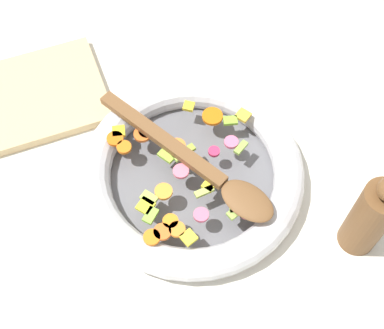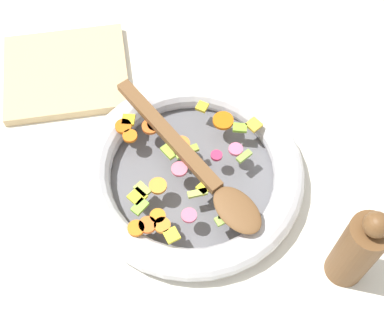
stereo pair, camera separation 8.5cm
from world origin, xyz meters
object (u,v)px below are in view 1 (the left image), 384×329
(skillet, at_px, (192,173))
(pepper_mill, at_px, (371,217))
(wooden_spoon, at_px, (201,167))
(cutting_board, at_px, (41,95))

(skillet, xyz_separation_m, pepper_mill, (-0.20, 0.19, 0.06))
(skillet, bearing_deg, wooden_spoon, 119.12)
(cutting_board, bearing_deg, pepper_mill, 131.94)
(cutting_board, bearing_deg, skillet, 127.67)
(skillet, distance_m, cutting_board, 0.32)
(pepper_mill, distance_m, cutting_board, 0.60)
(skillet, distance_m, pepper_mill, 0.29)
(pepper_mill, relative_size, cutting_board, 0.84)
(pepper_mill, height_order, cutting_board, pepper_mill)
(skillet, distance_m, wooden_spoon, 0.04)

